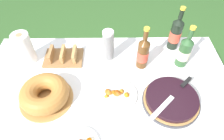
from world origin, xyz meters
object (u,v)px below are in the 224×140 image
object	(u,v)px
berry_tart	(171,100)
paper_towel_roll	(24,48)
bundt_cake	(45,94)
juice_bottle_red	(176,33)
cider_bottle_amber	(143,53)
bread_board	(63,56)
snack_plate_left	(117,94)
cup_stack	(108,46)
serving_knife	(176,93)
cider_bottle_green	(184,51)

from	to	relation	value
berry_tart	paper_towel_roll	xyz separation A→B (m)	(-0.90, 0.35, 0.08)
bundt_cake	juice_bottle_red	size ratio (longest dim) A/B	0.95
cider_bottle_amber	juice_bottle_red	xyz separation A→B (m)	(0.25, 0.18, 0.01)
cider_bottle_amber	bread_board	size ratio (longest dim) A/B	1.17
juice_bottle_red	snack_plate_left	xyz separation A→B (m)	(-0.41, -0.42, -0.11)
cup_stack	paper_towel_roll	distance (m)	0.54
serving_knife	bread_board	bearing A→B (deg)	-70.96
berry_tart	cup_stack	xyz separation A→B (m)	(-0.35, 0.37, 0.09)
serving_knife	paper_towel_roll	distance (m)	0.98
bundt_cake	cider_bottle_amber	size ratio (longest dim) A/B	1.01
juice_bottle_red	bread_board	bearing A→B (deg)	-171.60
juice_bottle_red	serving_knife	bearing A→B (deg)	-101.13
bundt_cake	snack_plate_left	distance (m)	0.41
serving_knife	paper_towel_roll	size ratio (longest dim) A/B	1.31
bundt_cake	cider_bottle_amber	world-z (taller)	cider_bottle_amber
bundt_cake	berry_tart	bearing A→B (deg)	-2.71
cup_stack	berry_tart	bearing A→B (deg)	-46.14
serving_knife	paper_towel_roll	world-z (taller)	paper_towel_roll
cider_bottle_amber	paper_towel_roll	size ratio (longest dim) A/B	1.40
bundt_cake	serving_knife	bearing A→B (deg)	-1.04
cup_stack	cider_bottle_amber	world-z (taller)	cider_bottle_amber
bundt_cake	cup_stack	xyz separation A→B (m)	(0.36, 0.33, 0.06)
cider_bottle_amber	snack_plate_left	size ratio (longest dim) A/B	1.30
snack_plate_left	juice_bottle_red	bearing A→B (deg)	45.76
cider_bottle_green	bread_board	size ratio (longest dim) A/B	1.16
serving_knife	cider_bottle_green	distance (m)	0.31
bundt_cake	snack_plate_left	bearing A→B (deg)	2.82
cider_bottle_amber	paper_towel_roll	bearing A→B (deg)	175.62
snack_plate_left	paper_towel_roll	xyz separation A→B (m)	(-0.59, 0.30, 0.10)
cider_bottle_green	bundt_cake	bearing A→B (deg)	-161.96
juice_bottle_red	paper_towel_roll	size ratio (longest dim) A/B	1.48
cider_bottle_green	cider_bottle_amber	bearing A→B (deg)	-177.34
serving_knife	juice_bottle_red	distance (m)	0.47
cup_stack	cider_bottle_green	world-z (taller)	cider_bottle_green
paper_towel_roll	bread_board	size ratio (longest dim) A/B	0.84
cider_bottle_green	cider_bottle_amber	xyz separation A→B (m)	(-0.27, -0.01, 0.00)
berry_tart	cup_stack	size ratio (longest dim) A/B	1.42
cider_bottle_amber	serving_knife	bearing A→B (deg)	-60.61
serving_knife	bundt_cake	distance (m)	0.73
cider_bottle_green	juice_bottle_red	world-z (taller)	juice_bottle_red
berry_tart	juice_bottle_red	world-z (taller)	juice_bottle_red
cider_bottle_green	bread_board	bearing A→B (deg)	175.96
bread_board	cup_stack	bearing A→B (deg)	0.48
berry_tart	cider_bottle_green	world-z (taller)	cider_bottle_green
cider_bottle_green	juice_bottle_red	size ratio (longest dim) A/B	0.94
juice_bottle_red	paper_towel_roll	distance (m)	1.01
snack_plate_left	bread_board	bearing A→B (deg)	139.15
serving_knife	cider_bottle_amber	size ratio (longest dim) A/B	0.94
snack_plate_left	berry_tart	bearing A→B (deg)	-10.10
bundt_cake	cider_bottle_green	xyz separation A→B (m)	(0.84, 0.27, 0.06)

